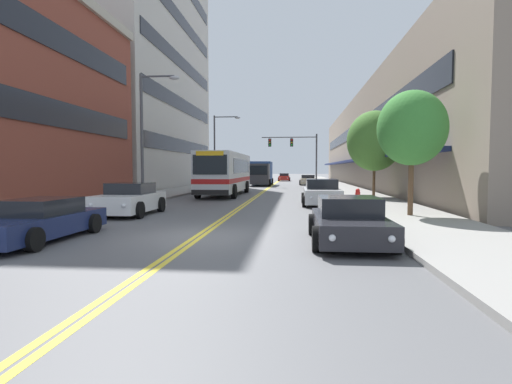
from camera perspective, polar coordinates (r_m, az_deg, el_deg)
ground_plane at (r=48.80m, az=2.31°, el=0.93°), size 240.00×240.00×0.00m
sidewalk_left at (r=49.78m, az=-6.24°, el=1.05°), size 3.83×106.00×0.15m
sidewalk_right at (r=48.92m, az=11.02°, el=0.97°), size 3.83×106.00×0.15m
centre_line at (r=48.80m, az=2.31°, el=0.93°), size 0.34×106.00×0.01m
office_tower_left at (r=49.22m, az=-17.60°, el=19.44°), size 12.08×26.31×31.65m
storefront_row_right at (r=49.93m, az=18.17°, el=6.75°), size 9.10×68.00×10.33m
city_bus at (r=31.13m, az=-4.34°, el=2.92°), size 2.81×11.43×3.21m
car_navy_parked_left_near at (r=12.79m, az=-28.60°, el=-3.66°), size 1.98×4.80×1.17m
car_slate_blue_parked_left_mid at (r=41.05m, az=-4.54°, el=1.36°), size 1.99×4.24×1.35m
car_white_parked_left_far at (r=18.42m, az=-17.59°, el=-1.06°), size 2.17×4.34×1.41m
car_charcoal_parked_right_foreground at (r=11.19m, az=13.15°, el=-4.14°), size 2.10×4.29×1.25m
car_silver_parked_right_mid at (r=22.51m, az=9.37°, el=-0.18°), size 2.20×4.28×1.45m
car_champagne_parked_right_far at (r=51.05m, az=7.42°, el=1.68°), size 2.16×4.22×1.27m
car_red_moving_lead at (r=67.99m, az=4.05°, el=2.10°), size 2.01×4.84×1.29m
box_truck at (r=48.99m, az=0.68°, el=2.74°), size 2.79×6.94×2.93m
traffic_signal_mast at (r=45.88m, az=5.85°, el=6.12°), size 6.33×0.38×5.99m
street_lamp_left_near at (r=22.20m, az=-15.24°, el=8.92°), size 2.18×0.28×7.04m
street_lamp_left_far at (r=40.59m, az=-5.37°, el=6.76°), size 2.72×0.28×7.38m
street_tree_right_near at (r=17.31m, az=21.39°, el=8.47°), size 2.72×2.72×4.99m
street_tree_right_mid at (r=27.98m, az=16.57°, el=7.01°), size 3.64×3.64×5.75m
fire_hydrant at (r=20.47m, az=14.32°, el=-0.77°), size 0.32×0.24×0.90m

